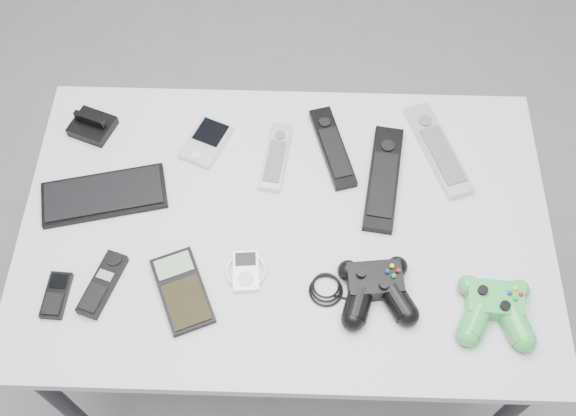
{
  "coord_description": "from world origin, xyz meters",
  "views": [
    {
      "loc": [
        0.01,
        -0.7,
        1.98
      ],
      "look_at": [
        -0.01,
        0.01,
        0.76
      ],
      "focal_mm": 42.0,
      "sensor_mm": 36.0,
      "label": 1
    }
  ],
  "objects_px": {
    "controller_green": "(495,307)",
    "pda": "(206,142)",
    "remote_silver_b": "(438,149)",
    "controller_black": "(376,288)",
    "remote_silver_a": "(276,156)",
    "pda_keyboard": "(104,195)",
    "remote_black_a": "(333,147)",
    "cordless_handset": "(103,284)",
    "calculator": "(182,290)",
    "mobile_phone": "(56,295)",
    "remote_black_b": "(384,178)",
    "desk": "(286,237)",
    "mp3_player": "(246,271)"
  },
  "relations": [
    {
      "from": "mobile_phone",
      "to": "pda",
      "type": "bearing_deg",
      "value": 58.35
    },
    {
      "from": "calculator",
      "to": "controller_black",
      "type": "bearing_deg",
      "value": -21.62
    },
    {
      "from": "controller_black",
      "to": "pda_keyboard",
      "type": "bearing_deg",
      "value": 153.69
    },
    {
      "from": "pda",
      "to": "calculator",
      "type": "bearing_deg",
      "value": -69.4
    },
    {
      "from": "remote_black_b",
      "to": "calculator",
      "type": "distance_m",
      "value": 0.49
    },
    {
      "from": "remote_silver_a",
      "to": "calculator",
      "type": "distance_m",
      "value": 0.37
    },
    {
      "from": "controller_green",
      "to": "pda_keyboard",
      "type": "bearing_deg",
      "value": 167.43
    },
    {
      "from": "mp3_player",
      "to": "controller_green",
      "type": "height_order",
      "value": "controller_green"
    },
    {
      "from": "cordless_handset",
      "to": "calculator",
      "type": "xyz_separation_m",
      "value": [
        0.16,
        -0.01,
        -0.0
      ]
    },
    {
      "from": "pda",
      "to": "controller_green",
      "type": "height_order",
      "value": "controller_green"
    },
    {
      "from": "mobile_phone",
      "to": "controller_green",
      "type": "height_order",
      "value": "controller_green"
    },
    {
      "from": "mobile_phone",
      "to": "controller_black",
      "type": "distance_m",
      "value": 0.63
    },
    {
      "from": "pda",
      "to": "remote_black_a",
      "type": "bearing_deg",
      "value": 21.37
    },
    {
      "from": "mp3_player",
      "to": "controller_green",
      "type": "distance_m",
      "value": 0.49
    },
    {
      "from": "remote_black_a",
      "to": "cordless_handset",
      "type": "relative_size",
      "value": 1.55
    },
    {
      "from": "desk",
      "to": "remote_silver_b",
      "type": "relative_size",
      "value": 4.46
    },
    {
      "from": "pda_keyboard",
      "to": "controller_green",
      "type": "height_order",
      "value": "controller_green"
    },
    {
      "from": "pda",
      "to": "controller_green",
      "type": "bearing_deg",
      "value": -10.14
    },
    {
      "from": "desk",
      "to": "remote_silver_b",
      "type": "height_order",
      "value": "remote_silver_b"
    },
    {
      "from": "remote_black_a",
      "to": "calculator",
      "type": "distance_m",
      "value": 0.46
    },
    {
      "from": "remote_black_a",
      "to": "remote_silver_b",
      "type": "height_order",
      "value": "remote_silver_b"
    },
    {
      "from": "calculator",
      "to": "controller_black",
      "type": "distance_m",
      "value": 0.38
    },
    {
      "from": "controller_green",
      "to": "remote_silver_a",
      "type": "bearing_deg",
      "value": 145.33
    },
    {
      "from": "remote_silver_a",
      "to": "controller_green",
      "type": "xyz_separation_m",
      "value": [
        0.43,
        -0.35,
        0.02
      ]
    },
    {
      "from": "pda",
      "to": "controller_green",
      "type": "xyz_separation_m",
      "value": [
        0.59,
        -0.39,
        0.02
      ]
    },
    {
      "from": "pda_keyboard",
      "to": "remote_silver_b",
      "type": "relative_size",
      "value": 1.06
    },
    {
      "from": "remote_silver_b",
      "to": "controller_black",
      "type": "xyz_separation_m",
      "value": [
        -0.15,
        -0.34,
        0.01
      ]
    },
    {
      "from": "mp3_player",
      "to": "remote_silver_b",
      "type": "bearing_deg",
      "value": 32.41
    },
    {
      "from": "remote_black_a",
      "to": "controller_green",
      "type": "distance_m",
      "value": 0.49
    },
    {
      "from": "remote_silver_b",
      "to": "calculator",
      "type": "relative_size",
      "value": 1.46
    },
    {
      "from": "desk",
      "to": "controller_green",
      "type": "bearing_deg",
      "value": -24.63
    },
    {
      "from": "remote_black_b",
      "to": "mobile_phone",
      "type": "height_order",
      "value": "remote_black_b"
    },
    {
      "from": "pda_keyboard",
      "to": "controller_black",
      "type": "distance_m",
      "value": 0.61
    },
    {
      "from": "remote_silver_b",
      "to": "mp3_player",
      "type": "bearing_deg",
      "value": -162.37
    },
    {
      "from": "remote_silver_a",
      "to": "mobile_phone",
      "type": "xyz_separation_m",
      "value": [
        -0.42,
        -0.34,
        -0.0
      ]
    },
    {
      "from": "pda_keyboard",
      "to": "pda",
      "type": "relative_size",
      "value": 2.18
    },
    {
      "from": "controller_green",
      "to": "controller_black",
      "type": "bearing_deg",
      "value": 175.58
    },
    {
      "from": "cordless_handset",
      "to": "calculator",
      "type": "bearing_deg",
      "value": 15.33
    },
    {
      "from": "pda_keyboard",
      "to": "controller_green",
      "type": "relative_size",
      "value": 1.64
    },
    {
      "from": "pda_keyboard",
      "to": "remote_black_a",
      "type": "relative_size",
      "value": 1.22
    },
    {
      "from": "remote_black_b",
      "to": "cordless_handset",
      "type": "bearing_deg",
      "value": -146.53
    },
    {
      "from": "remote_black_b",
      "to": "remote_silver_b",
      "type": "bearing_deg",
      "value": 40.81
    },
    {
      "from": "remote_black_a",
      "to": "mp3_player",
      "type": "bearing_deg",
      "value": -135.84
    },
    {
      "from": "remote_black_b",
      "to": "calculator",
      "type": "height_order",
      "value": "remote_black_b"
    },
    {
      "from": "remote_silver_b",
      "to": "controller_green",
      "type": "bearing_deg",
      "value": -97.96
    },
    {
      "from": "controller_green",
      "to": "pda",
      "type": "bearing_deg",
      "value": 151.16
    },
    {
      "from": "pda_keyboard",
      "to": "remote_silver_b",
      "type": "xyz_separation_m",
      "value": [
        0.72,
        0.14,
        0.0
      ]
    },
    {
      "from": "pda",
      "to": "calculator",
      "type": "height_order",
      "value": "pda"
    },
    {
      "from": "remote_silver_a",
      "to": "calculator",
      "type": "height_order",
      "value": "remote_silver_a"
    },
    {
      "from": "remote_silver_a",
      "to": "mobile_phone",
      "type": "height_order",
      "value": "remote_silver_a"
    }
  ]
}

